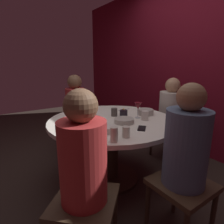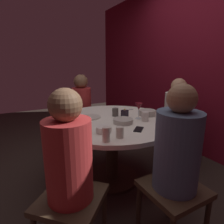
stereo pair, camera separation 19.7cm
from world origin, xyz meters
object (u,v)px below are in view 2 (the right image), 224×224
at_px(bowl_small_white, 123,121).
at_px(dinner_plate, 90,117).
at_px(seated_diner_back, 177,111).
at_px(candle_holder, 125,113).
at_px(wine_glass, 139,107).
at_px(bowl_serving_large, 104,129).
at_px(cup_by_left_diner, 115,112).
at_px(cup_center_front, 120,132).
at_px(cup_near_candle, 106,134).
at_px(seated_diner_left, 82,104).
at_px(dining_table, 112,132).
at_px(bowl_salad_center, 147,113).
at_px(seated_diner_right, 177,152).
at_px(cup_by_right_diner, 145,116).
at_px(seated_diner_front_right, 69,161).
at_px(cell_phone, 139,129).

bearing_deg(bowl_small_white, dinner_plate, -147.87).
distance_m(seated_diner_back, candle_holder, 0.80).
relative_size(wine_glass, bowl_serving_large, 1.29).
relative_size(seated_diner_back, cup_by_left_diner, 12.44).
bearing_deg(cup_center_front, cup_near_candle, -80.95).
relative_size(seated_diner_left, bowl_serving_large, 8.45).
relative_size(seated_diner_back, wine_glass, 6.42).
bearing_deg(dining_table, seated_diner_back, 90.00).
bearing_deg(seated_diner_left, bowl_salad_center, 23.03).
relative_size(seated_diner_left, seated_diner_back, 1.02).
xyz_separation_m(seated_diner_right, cup_center_front, (-0.42, -0.20, 0.04)).
height_order(seated_diner_right, dinner_plate, seated_diner_right).
xyz_separation_m(bowl_small_white, cup_near_candle, (0.33, -0.36, 0.04)).
height_order(seated_diner_back, bowl_serving_large, seated_diner_back).
xyz_separation_m(seated_diner_right, cup_by_right_diner, (-0.69, 0.27, 0.04)).
bearing_deg(seated_diner_front_right, cup_by_right_diner, -19.64).
distance_m(dining_table, seated_diner_front_right, 0.96).
distance_m(wine_glass, cell_phone, 0.38).
bearing_deg(candle_holder, wine_glass, 29.92).
height_order(dining_table, candle_holder, candle_holder).
distance_m(candle_holder, cup_by_left_diner, 0.11).
distance_m(seated_diner_front_right, wine_glass, 1.09).
bearing_deg(wine_glass, bowl_small_white, -76.37).
xyz_separation_m(seated_diner_left, cup_center_front, (1.45, -0.20, 0.05)).
bearing_deg(seated_diner_right, candle_holder, -10.74).
distance_m(bowl_serving_large, bowl_salad_center, 0.74).
relative_size(seated_diner_right, cup_by_right_diner, 12.11).
height_order(dining_table, bowl_salad_center, bowl_salad_center).
bearing_deg(dinner_plate, cup_by_right_diner, 49.45).
xyz_separation_m(bowl_salad_center, cup_center_front, (0.43, -0.63, 0.01)).
distance_m(candle_holder, dinner_plate, 0.39).
bearing_deg(seated_diner_right, seated_diner_front_right, 69.97).
bearing_deg(wine_glass, dinner_plate, -122.51).
bearing_deg(cup_by_left_diner, cell_phone, -4.29).
height_order(seated_diner_front_right, cup_by_right_diner, seated_diner_front_right).
bearing_deg(cup_by_left_diner, dining_table, -45.69).
height_order(dining_table, dinner_plate, dinner_plate).
distance_m(seated_diner_left, dinner_plate, 0.82).
bearing_deg(bowl_salad_center, seated_diner_back, 96.25).
bearing_deg(seated_diner_front_right, seated_diner_right, -65.03).
distance_m(dining_table, seated_diner_right, 0.93).
height_order(cell_phone, cup_by_left_diner, cup_by_left_diner).
relative_size(dinner_plate, cell_phone, 1.64).
relative_size(bowl_small_white, cup_near_candle, 1.69).
distance_m(seated_diner_back, seated_diner_right, 1.34).
height_order(seated_diner_back, bowl_small_white, seated_diner_back).
xyz_separation_m(dining_table, seated_diner_back, (0.00, 0.98, 0.12)).
relative_size(seated_diner_front_right, cup_by_left_diner, 13.03).
bearing_deg(bowl_salad_center, cup_center_front, -55.68).
bearing_deg(cup_by_left_diner, bowl_serving_large, -40.39).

